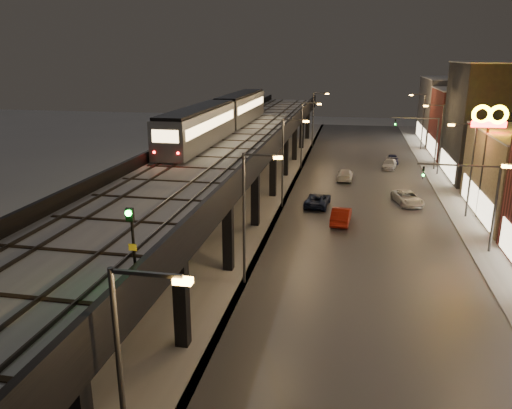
{
  "coord_description": "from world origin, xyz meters",
  "views": [
    {
      "loc": [
        6.0,
        -17.25,
        14.91
      ],
      "look_at": [
        -0.31,
        15.13,
        5.0
      ],
      "focal_mm": 35.0,
      "sensor_mm": 36.0,
      "label": 1
    }
  ],
  "objects_px": {
    "car_mid_dark": "(345,175)",
    "car_onc_red": "(393,159)",
    "car_mid_silver": "(318,200)",
    "car_onc_white": "(390,164)",
    "subway_train": "(223,115)",
    "car_near_white": "(341,216)",
    "rail_signal": "(131,228)",
    "car_onc_dark": "(407,198)"
  },
  "relations": [
    {
      "from": "rail_signal",
      "to": "car_onc_red",
      "type": "distance_m",
      "value": 58.07
    },
    {
      "from": "subway_train",
      "to": "car_mid_dark",
      "type": "bearing_deg",
      "value": 23.82
    },
    {
      "from": "car_mid_dark",
      "to": "car_mid_silver",
      "type": "bearing_deg",
      "value": 80.61
    },
    {
      "from": "car_mid_silver",
      "to": "car_onc_white",
      "type": "xyz_separation_m",
      "value": [
        8.29,
        19.54,
        -0.05
      ]
    },
    {
      "from": "car_mid_silver",
      "to": "car_mid_dark",
      "type": "relative_size",
      "value": 1.05
    },
    {
      "from": "car_onc_red",
      "to": "rail_signal",
      "type": "bearing_deg",
      "value": -102.49
    },
    {
      "from": "rail_signal",
      "to": "car_mid_silver",
      "type": "bearing_deg",
      "value": 81.36
    },
    {
      "from": "rail_signal",
      "to": "car_mid_dark",
      "type": "xyz_separation_m",
      "value": [
        7.44,
        44.37,
        -7.91
      ]
    },
    {
      "from": "car_onc_white",
      "to": "car_onc_red",
      "type": "bearing_deg",
      "value": 88.29
    },
    {
      "from": "subway_train",
      "to": "car_mid_silver",
      "type": "relative_size",
      "value": 7.47
    },
    {
      "from": "car_mid_dark",
      "to": "car_onc_white",
      "type": "relative_size",
      "value": 1.08
    },
    {
      "from": "rail_signal",
      "to": "car_near_white",
      "type": "bearing_deg",
      "value": 74.8
    },
    {
      "from": "subway_train",
      "to": "car_near_white",
      "type": "xyz_separation_m",
      "value": [
        13.86,
        -10.82,
        -7.62
      ]
    },
    {
      "from": "car_near_white",
      "to": "car_mid_silver",
      "type": "height_order",
      "value": "car_near_white"
    },
    {
      "from": "car_mid_dark",
      "to": "car_onc_red",
      "type": "xyz_separation_m",
      "value": [
        6.48,
        11.43,
        -0.06
      ]
    },
    {
      "from": "subway_train",
      "to": "car_onc_white",
      "type": "height_order",
      "value": "subway_train"
    },
    {
      "from": "subway_train",
      "to": "car_mid_dark",
      "type": "height_order",
      "value": "subway_train"
    },
    {
      "from": "rail_signal",
      "to": "subway_train",
      "type": "bearing_deg",
      "value": 99.5
    },
    {
      "from": "subway_train",
      "to": "car_near_white",
      "type": "distance_m",
      "value": 19.16
    },
    {
      "from": "subway_train",
      "to": "car_onc_red",
      "type": "xyz_separation_m",
      "value": [
        20.33,
        17.55,
        -7.77
      ]
    },
    {
      "from": "car_onc_white",
      "to": "car_onc_red",
      "type": "xyz_separation_m",
      "value": [
        0.69,
        3.74,
        -0.01
      ]
    },
    {
      "from": "car_onc_dark",
      "to": "subway_train",
      "type": "bearing_deg",
      "value": 156.42
    },
    {
      "from": "car_mid_silver",
      "to": "rail_signal",
      "type": "bearing_deg",
      "value": 86.13
    },
    {
      "from": "car_onc_dark",
      "to": "car_onc_white",
      "type": "xyz_separation_m",
      "value": [
        -0.79,
        17.1,
        -0.05
      ]
    },
    {
      "from": "car_onc_white",
      "to": "rail_signal",
      "type": "bearing_deg",
      "value": -95.54
    },
    {
      "from": "car_mid_silver",
      "to": "car_onc_red",
      "type": "distance_m",
      "value": 24.96
    },
    {
      "from": "car_near_white",
      "to": "car_onc_white",
      "type": "xyz_separation_m",
      "value": [
        5.78,
        24.62,
        -0.14
      ]
    },
    {
      "from": "car_mid_dark",
      "to": "car_onc_red",
      "type": "height_order",
      "value": "car_mid_dark"
    },
    {
      "from": "subway_train",
      "to": "car_mid_dark",
      "type": "distance_m",
      "value": 16.99
    },
    {
      "from": "car_mid_dark",
      "to": "car_near_white",
      "type": "bearing_deg",
      "value": 92.57
    },
    {
      "from": "car_onc_white",
      "to": "car_near_white",
      "type": "bearing_deg",
      "value": -94.48
    },
    {
      "from": "car_mid_silver",
      "to": "car_mid_dark",
      "type": "bearing_deg",
      "value": -97.14
    },
    {
      "from": "rail_signal",
      "to": "car_onc_dark",
      "type": "height_order",
      "value": "rail_signal"
    },
    {
      "from": "car_mid_dark",
      "to": "car_onc_dark",
      "type": "distance_m",
      "value": 11.48
    },
    {
      "from": "rail_signal",
      "to": "car_mid_silver",
      "type": "distance_m",
      "value": 33.83
    },
    {
      "from": "rail_signal",
      "to": "car_mid_dark",
      "type": "distance_m",
      "value": 45.69
    },
    {
      "from": "car_mid_dark",
      "to": "car_onc_dark",
      "type": "relative_size",
      "value": 0.96
    },
    {
      "from": "car_onc_white",
      "to": "car_onc_dark",
      "type": "bearing_deg",
      "value": -78.64
    },
    {
      "from": "car_near_white",
      "to": "car_onc_white",
      "type": "bearing_deg",
      "value": -99.57
    },
    {
      "from": "subway_train",
      "to": "car_onc_white",
      "type": "relative_size",
      "value": 8.42
    },
    {
      "from": "car_mid_silver",
      "to": "car_onc_white",
      "type": "relative_size",
      "value": 1.13
    },
    {
      "from": "car_onc_red",
      "to": "car_mid_dark",
      "type": "bearing_deg",
      "value": -118.03
    }
  ]
}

